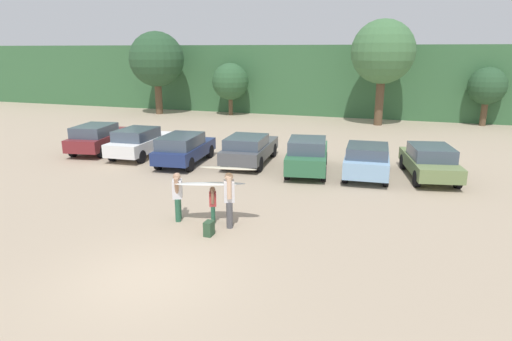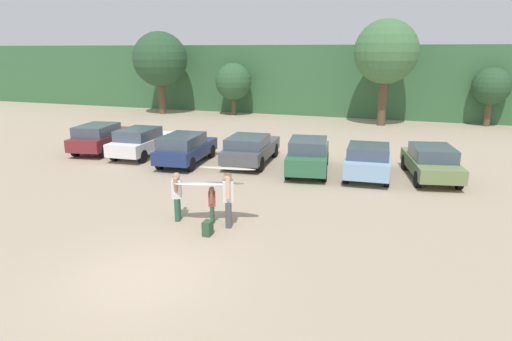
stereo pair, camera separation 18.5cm
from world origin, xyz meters
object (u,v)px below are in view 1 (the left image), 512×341
Objects in this scene: person_companion at (178,194)px; surfboard_cream at (228,168)px; person_child at (213,202)px; surfboard_white at (210,184)px; parked_car_sky_blue at (367,159)px; parked_car_dark_gray at (249,148)px; parked_car_forest_green at (307,155)px; backpack_dropped at (209,228)px; parked_car_navy at (184,148)px; parked_car_olive_green at (430,161)px; parked_car_maroon at (99,137)px; parked_car_white at (140,142)px; person_adult at (229,196)px.

surfboard_cream is (1.77, 0.03, 0.99)m from person_companion.
surfboard_white is at bearing 52.77° from person_child.
person_child is (-4.19, -7.12, -0.11)m from parked_car_sky_blue.
parked_car_dark_gray is 3.08m from parked_car_forest_green.
surfboard_cream is 0.80× the size of surfboard_white.
parked_car_sky_blue is at bearing -123.68° from surfboard_cream.
parked_car_forest_green is 8.20m from backpack_dropped.
surfboard_cream is at bearing 163.23° from parked_car_forest_green.
parked_car_dark_gray is at bearing -75.35° from parked_car_navy.
person_companion is at bearing 123.36° from parked_car_olive_green.
parked_car_forest_green reaches higher than parked_car_navy.
parked_car_olive_green is at bearing -154.57° from person_child.
parked_car_dark_gray is 1.12× the size of parked_car_sky_blue.
parked_car_navy reaches higher than parked_car_dark_gray.
backpack_dropped is at bearing -172.69° from parked_car_dark_gray.
parked_car_maroon is at bearing -43.20° from surfboard_cream.
parked_car_sky_blue is at bearing -143.94° from person_child.
parked_car_sky_blue is (2.64, 0.06, -0.03)m from parked_car_forest_green.
parked_car_forest_green is (6.00, 0.47, 0.01)m from parked_car_navy.
surfboard_white is at bearing -173.80° from parked_car_dark_gray.
parked_car_navy is at bearing -109.20° from parked_car_maroon.
backpack_dropped is at bearing -140.40° from parked_car_white.
parked_car_white is at bearing -64.61° from surfboard_white.
person_adult reaches higher than parked_car_maroon.
person_companion is 3.57× the size of backpack_dropped.
parked_car_white is at bearing 132.75° from backpack_dropped.
surfboard_white is (1.44, -7.79, 0.56)m from parked_car_dark_gray.
parked_car_dark_gray is (5.95, 0.33, -0.01)m from parked_car_white.
parked_car_white reaches higher than parked_car_navy.
parked_car_sky_blue is 2.25× the size of surfboard_cream.
parked_car_dark_gray is at bearing 80.79° from parked_car_sky_blue.
parked_car_forest_green reaches higher than person_child.
parked_car_navy is at bearing 84.41° from parked_car_olive_green.
person_companion is (-1.79, -0.05, -0.09)m from person_adult.
parked_car_navy is at bearing 105.69° from parked_car_dark_gray.
person_companion is (6.26, -7.52, 0.12)m from parked_car_white.
parked_car_white is 3.06m from parked_car_navy.
surfboard_cream is (2.07, -7.81, 1.12)m from parked_car_dark_gray.
parked_car_dark_gray is 7.85m from person_companion.
parked_car_maroon is 11.85m from person_companion.
surfboard_cream is 0.85m from surfboard_white.
surfboard_cream is (-0.02, -0.01, 0.91)m from person_adult.
parked_car_maroon is 2.74× the size of person_adult.
parked_car_sky_blue is 9.04m from backpack_dropped.
parked_car_maroon is at bearing 84.45° from parked_car_sky_blue.
parked_car_white is at bearing -104.43° from parked_car_maroon.
parked_car_white is at bearing -66.36° from person_adult.
person_adult is (-6.16, -7.90, 0.23)m from parked_car_olive_green.
surfboard_white is (-4.21, -7.23, 0.54)m from parked_car_sky_blue.
person_adult is at bearing 157.99° from person_companion.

